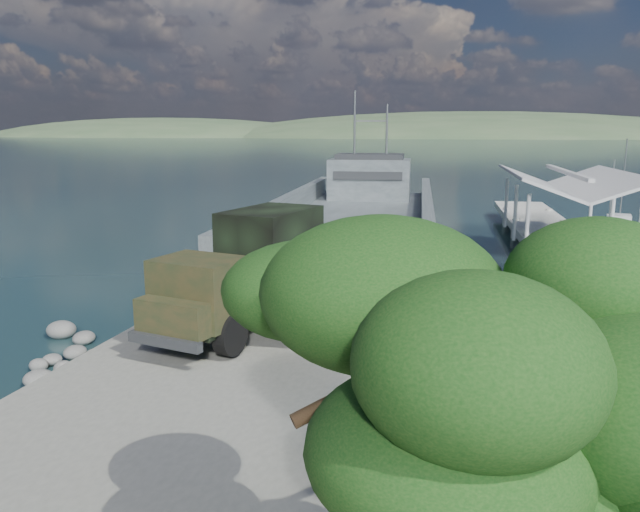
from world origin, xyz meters
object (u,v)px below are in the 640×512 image
(overhang_tree, at_px, (516,363))
(soldier, at_px, (197,331))
(landing_craft, at_px, (355,231))
(pier, at_px, (566,239))
(sailboat_far, at_px, (619,224))
(military_truck, at_px, (250,270))
(sailboat_near, at_px, (608,241))

(overhang_tree, bearing_deg, soldier, 126.24)
(landing_craft, bearing_deg, overhang_tree, -81.37)
(pier, bearing_deg, sailboat_far, 65.77)
(overhang_tree, bearing_deg, pier, 78.06)
(landing_craft, relative_size, military_truck, 4.25)
(pier, height_order, overhang_tree, overhang_tree)
(soldier, height_order, sailboat_far, sailboat_far)
(landing_craft, distance_m, soldier, 22.79)
(sailboat_far, height_order, overhang_tree, sailboat_far)
(landing_craft, height_order, overhang_tree, landing_craft)
(soldier, distance_m, overhang_tree, 14.04)
(pier, bearing_deg, landing_craft, 159.92)
(soldier, bearing_deg, overhang_tree, -68.29)
(overhang_tree, bearing_deg, landing_craft, 100.17)
(pier, relative_size, sailboat_far, 6.28)
(military_truck, height_order, overhang_tree, overhang_tree)
(pier, xyz_separation_m, landing_craft, (-12.20, 4.46, -0.67))
(pier, distance_m, sailboat_near, 8.62)
(sailboat_near, bearing_deg, sailboat_far, 53.27)
(sailboat_near, distance_m, overhang_tree, 38.34)
(sailboat_near, xyz_separation_m, sailboat_far, (2.64, 7.56, 0.07))
(pier, distance_m, overhang_tree, 30.01)
(sailboat_near, height_order, sailboat_far, sailboat_far)
(military_truck, height_order, soldier, military_truck)
(military_truck, bearing_deg, landing_craft, 101.33)
(military_truck, xyz_separation_m, overhang_tree, (7.42, -14.69, 2.60))
(pier, height_order, sailboat_far, sailboat_far)
(pier, bearing_deg, sailboat_near, 61.07)
(landing_craft, height_order, soldier, landing_craft)
(landing_craft, distance_m, military_truck, 19.04)
(pier, xyz_separation_m, soldier, (-14.17, -18.24, -0.21))
(landing_craft, bearing_deg, soldier, -96.52)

